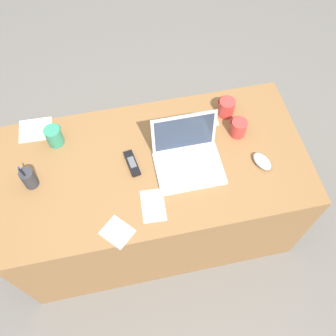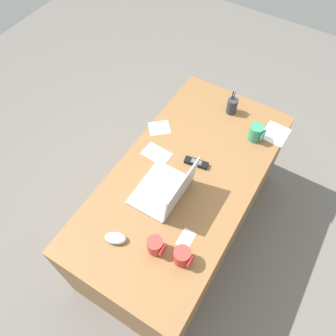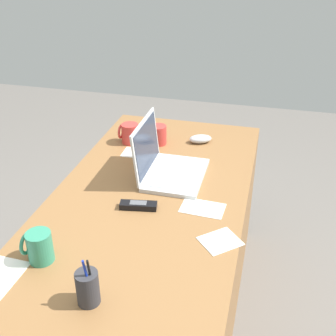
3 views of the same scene
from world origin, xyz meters
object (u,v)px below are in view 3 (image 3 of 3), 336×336
(coffee_mug_white, at_px, (129,133))
(coffee_mug_spare, at_px, (39,247))
(coffee_mug_tall, at_px, (158,135))
(pen_holder, at_px, (88,288))
(laptop, at_px, (166,165))
(computer_mouse, at_px, (200,139))
(cordless_phone, at_px, (138,205))

(coffee_mug_white, bearing_deg, coffee_mug_spare, -179.94)
(coffee_mug_tall, height_order, pen_holder, pen_holder)
(coffee_mug_white, bearing_deg, pen_holder, -167.66)
(laptop, relative_size, coffee_mug_spare, 3.05)
(computer_mouse, height_order, coffee_mug_tall, coffee_mug_tall)
(computer_mouse, height_order, pen_holder, pen_holder)
(coffee_mug_tall, xyz_separation_m, cordless_phone, (-0.57, -0.08, -0.04))
(coffee_mug_white, bearing_deg, laptop, -136.40)
(computer_mouse, distance_m, coffee_mug_spare, 1.05)
(coffee_mug_tall, height_order, coffee_mug_spare, coffee_mug_spare)
(coffee_mug_spare, xyz_separation_m, cordless_phone, (0.36, -0.22, -0.04))
(laptop, distance_m, pen_holder, 0.76)
(coffee_mug_tall, distance_m, cordless_phone, 0.58)
(coffee_mug_spare, bearing_deg, laptop, -22.44)
(coffee_mug_white, height_order, cordless_phone, coffee_mug_white)
(computer_mouse, relative_size, pen_holder, 0.68)
(coffee_mug_spare, distance_m, pen_holder, 0.26)
(computer_mouse, xyz_separation_m, coffee_mug_white, (-0.09, 0.35, 0.03))
(coffee_mug_tall, bearing_deg, laptop, -157.81)
(coffee_mug_spare, bearing_deg, cordless_phone, -31.20)
(computer_mouse, bearing_deg, pen_holder, 151.75)
(laptop, distance_m, coffee_mug_white, 0.38)
(computer_mouse, bearing_deg, coffee_mug_tall, 85.15)
(computer_mouse, distance_m, pen_holder, 1.13)
(laptop, distance_m, coffee_mug_spare, 0.69)
(laptop, xyz_separation_m, cordless_phone, (-0.27, 0.04, -0.04))
(laptop, bearing_deg, coffee_mug_white, 43.60)
(computer_mouse, relative_size, coffee_mug_white, 1.14)
(coffee_mug_spare, height_order, pen_holder, pen_holder)
(coffee_mug_white, relative_size, cordless_phone, 0.67)
(coffee_mug_spare, height_order, cordless_phone, coffee_mug_spare)
(pen_holder, bearing_deg, coffee_mug_white, 12.34)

